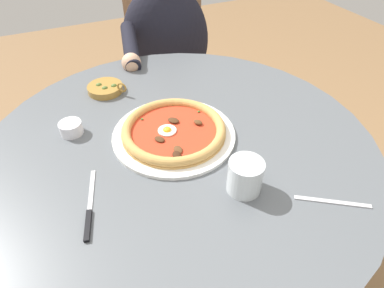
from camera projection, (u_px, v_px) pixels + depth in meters
The scene contains 10 objects.
ground_plane at pixel (184, 276), 1.37m from camera, with size 6.00×6.00×0.02m, color olive.
dining_table at pixel (181, 172), 0.96m from camera, with size 1.05×1.05×0.74m.
pizza_on_plate at pixel (174, 131), 0.88m from camera, with size 0.33×0.33×0.04m.
water_glass at pixel (245, 178), 0.72m from camera, with size 0.08×0.08×0.08m.
steak_knife at pixel (89, 213), 0.69m from camera, with size 0.06×0.19×0.01m.
ramekin_capers at pixel (71, 128), 0.89m from camera, with size 0.06×0.06×0.04m.
olive_pan at pixel (106, 88), 1.05m from camera, with size 0.12×0.12×0.05m.
fork_utensil at pixel (332, 202), 0.72m from camera, with size 0.14×0.10×0.00m.
diner_person at pixel (168, 81), 1.58m from camera, with size 0.47×0.48×1.12m.
cafe_chair_diner at pixel (166, 64), 1.68m from camera, with size 0.53×0.53×0.86m.
Camera 1 is at (0.24, 0.62, 1.31)m, focal length 30.50 mm.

